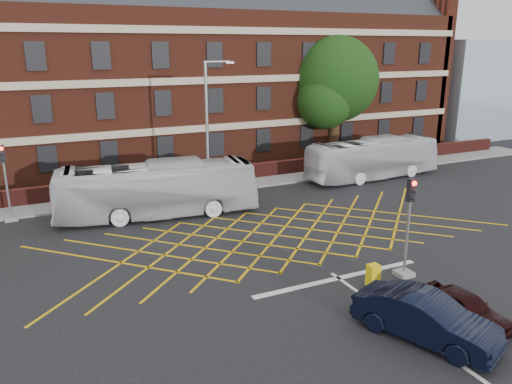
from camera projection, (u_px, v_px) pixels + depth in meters
name	position (u px, v px, depth m)	size (l,w,h in m)	color
ground	(297.00, 249.00, 24.06)	(120.00, 120.00, 0.00)	black
victorian_building	(169.00, 66.00, 41.03)	(51.00, 12.17, 20.40)	#572316
boundary_wall	(205.00, 177.00, 35.18)	(56.00, 0.50, 1.10)	#491813
far_pavement	(211.00, 187.00, 34.45)	(60.00, 3.00, 0.12)	slate
glass_block	(472.00, 88.00, 54.81)	(14.00, 10.00, 10.00)	#99B2BF
box_junction_hatching	(278.00, 235.00, 25.79)	(11.50, 0.12, 0.02)	#CC990C
stop_line	(338.00, 278.00, 21.02)	(8.00, 0.30, 0.02)	silver
centre_line	(459.00, 363.00, 15.38)	(0.15, 14.00, 0.02)	silver
bus_left	(157.00, 189.00, 28.34)	(2.65, 11.33, 3.16)	silver
bus_right	(373.00, 158.00, 36.57)	(2.49, 10.64, 2.96)	silver
car_navy	(425.00, 318.00, 16.49)	(1.66, 4.77, 1.57)	black
car_maroon	(464.00, 307.00, 17.54)	(1.37, 3.42, 1.16)	black
deciduous_tree	(335.00, 85.00, 41.20)	(7.41, 7.06, 10.30)	black
traffic_light_near	(407.00, 237.00, 20.78)	(0.70, 0.70, 4.27)	slate
traffic_light_far	(7.00, 190.00, 27.53)	(0.70, 0.70, 4.27)	slate
street_lamp	(209.00, 158.00, 30.05)	(2.25, 1.00, 8.60)	slate
utility_cabinet	(373.00, 275.00, 20.25)	(0.46, 0.41, 0.93)	#D9BA0C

